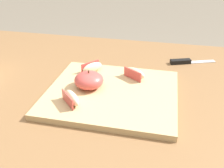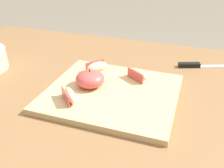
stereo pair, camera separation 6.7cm
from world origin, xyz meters
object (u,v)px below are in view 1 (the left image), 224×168
object	(u,v)px
apple_wedge_front	(72,98)
apple_wedge_near_knife	(92,67)
apple_wedge_left	(135,73)
cutting_board	(112,93)
apple_half_skin_up	(89,80)
paring_knife	(184,62)

from	to	relation	value
apple_wedge_front	apple_wedge_near_knife	bearing A→B (deg)	89.95
apple_wedge_front	apple_wedge_near_knife	xyz separation A→B (m)	(0.00, 0.18, 0.00)
apple_wedge_left	apple_wedge_near_knife	distance (m)	0.13
cutting_board	apple_wedge_front	xyz separation A→B (m)	(-0.08, -0.08, 0.02)
apple_wedge_near_knife	apple_wedge_left	bearing A→B (deg)	-4.46
cutting_board	apple_wedge_left	distance (m)	0.10
apple_half_skin_up	apple_wedge_left	world-z (taller)	apple_half_skin_up
apple_half_skin_up	cutting_board	bearing A→B (deg)	-3.61
apple_wedge_left	apple_wedge_front	world-z (taller)	same
apple_wedge_near_knife	cutting_board	bearing A→B (deg)	-49.24
apple_wedge_near_knife	paring_knife	world-z (taller)	apple_wedge_near_knife
paring_knife	apple_wedge_near_knife	bearing A→B (deg)	-149.62
paring_knife	cutting_board	bearing A→B (deg)	-127.07
cutting_board	apple_wedge_near_knife	world-z (taller)	apple_wedge_near_knife
apple_wedge_left	paring_knife	bearing A→B (deg)	49.83
apple_half_skin_up	apple_wedge_near_knife	xyz separation A→B (m)	(-0.02, 0.09, -0.01)
paring_knife	apple_half_skin_up	bearing A→B (deg)	-135.60
cutting_board	apple_half_skin_up	xyz separation A→B (m)	(-0.07, 0.00, 0.03)
apple_wedge_front	cutting_board	bearing A→B (deg)	44.25
apple_half_skin_up	paring_knife	size ratio (longest dim) A/B	0.51
cutting_board	apple_half_skin_up	world-z (taller)	apple_half_skin_up
apple_wedge_left	apple_wedge_near_knife	size ratio (longest dim) A/B	1.03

